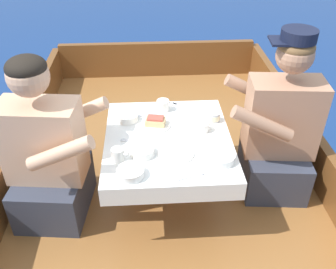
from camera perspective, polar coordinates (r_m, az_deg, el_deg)
ground_plane at (r=2.61m, az=-0.08°, el=-13.96°), size 60.00×60.00×0.00m
boat_deck at (r=2.48m, az=-0.08°, el=-11.23°), size 1.94×3.32×0.36m
gunwale_port at (r=2.41m, az=-23.16°, el=-6.02°), size 0.06×3.32×0.28m
gunwale_starboard at (r=2.49m, az=22.15°, el=-4.30°), size 0.06×3.32×0.28m
bow_coaming at (r=3.65m, az=-1.67°, el=11.42°), size 1.82×0.06×0.33m
cockpit_table at (r=2.07m, az=0.00°, el=-1.44°), size 0.69×0.79×0.43m
person_port at (r=2.08m, az=-17.86°, el=-3.27°), size 0.56×0.49×0.95m
person_starboard at (r=2.25m, az=16.49°, el=0.48°), size 0.55×0.48×0.99m
plate_sandwich at (r=2.14m, az=-1.92°, el=1.46°), size 0.17×0.17×0.01m
plate_bread at (r=1.92m, az=1.20°, el=-2.84°), size 0.19×0.19×0.01m
sandwich at (r=2.12m, az=-1.94°, el=2.07°), size 0.12×0.09×0.05m
bowl_port_near at (r=1.91m, az=-3.89°, el=-2.52°), size 0.12×0.12×0.04m
bowl_starboard_near at (r=2.19m, az=-6.24°, el=2.71°), size 0.12×0.12×0.04m
bowl_center_far at (r=1.79m, az=-5.76°, el=-5.73°), size 0.13×0.13×0.04m
bowl_port_far at (r=1.89m, az=7.99°, el=-3.39°), size 0.15×0.15×0.04m
coffee_cup_port at (r=2.27m, az=-0.75°, el=4.50°), size 0.10×0.08×0.07m
coffee_cup_starboard at (r=2.09m, az=5.31°, el=1.19°), size 0.10×0.07×0.05m
coffee_cup_center at (r=1.88m, az=-7.67°, el=-3.04°), size 0.09×0.06×0.07m
tin_can at (r=2.18m, az=7.05°, el=2.66°), size 0.07×0.07×0.05m
utensil_fork_port at (r=2.33m, az=2.03°, el=4.35°), size 0.15×0.12×0.00m
utensil_spoon_starboard at (r=2.03m, az=-5.60°, el=-0.86°), size 0.17×0.03×0.01m
utensil_spoon_port at (r=2.24m, az=-2.54°, el=3.14°), size 0.17×0.06×0.01m
utensil_spoon_center at (r=1.79m, az=3.86°, el=-6.27°), size 0.17×0.07×0.01m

